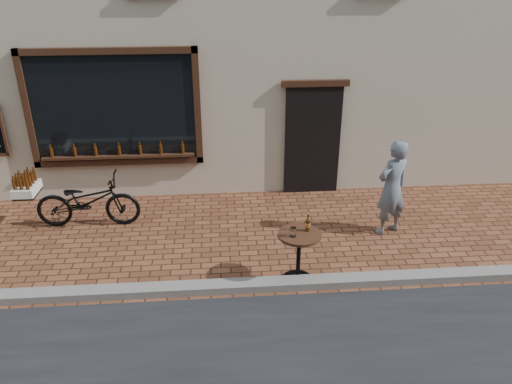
{
  "coord_description": "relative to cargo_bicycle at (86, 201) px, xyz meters",
  "views": [
    {
      "loc": [
        0.03,
        -5.81,
        4.47
      ],
      "look_at": [
        0.59,
        1.2,
        1.1
      ],
      "focal_mm": 35.0,
      "sensor_mm": 36.0,
      "label": 1
    }
  ],
  "objects": [
    {
      "name": "pedestrian",
      "position": [
        5.33,
        -0.68,
        0.36
      ],
      "size": [
        0.74,
        0.63,
        1.71
      ],
      "primitive_type": "imported",
      "rotation": [
        0.0,
        0.0,
        3.58
      ],
      "color": "slate",
      "rests_on": "ground"
    },
    {
      "name": "kerb",
      "position": [
        2.37,
        -2.16,
        -0.43
      ],
      "size": [
        90.0,
        0.25,
        0.12
      ],
      "primitive_type": "cube",
      "color": "slate",
      "rests_on": "ground"
    },
    {
      "name": "bistro_table",
      "position": [
        3.52,
        -2.0,
        0.1
      ],
      "size": [
        0.64,
        0.64,
        1.1
      ],
      "color": "black",
      "rests_on": "ground"
    },
    {
      "name": "ground",
      "position": [
        2.37,
        -2.36,
        -0.49
      ],
      "size": [
        90.0,
        90.0,
        0.0
      ],
      "primitive_type": "plane",
      "color": "#592E1C",
      "rests_on": "ground"
    },
    {
      "name": "cargo_bicycle",
      "position": [
        0.0,
        0.0,
        0.0
      ],
      "size": [
        2.12,
        0.67,
        1.03
      ],
      "rotation": [
        0.0,
        0.0,
        1.55
      ],
      "color": "black",
      "rests_on": "ground"
    }
  ]
}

